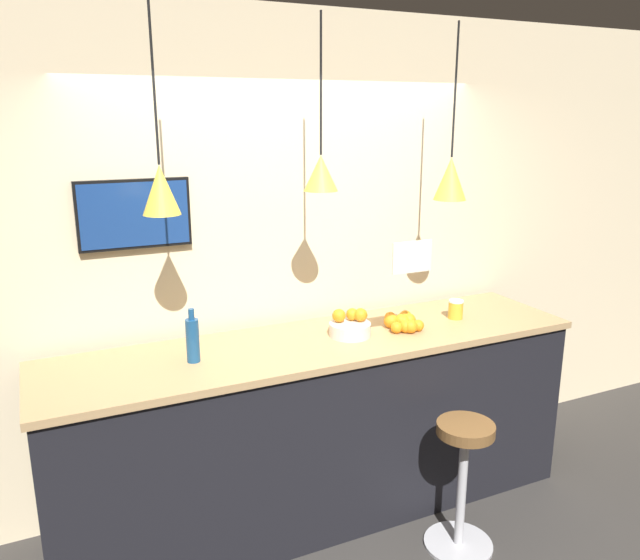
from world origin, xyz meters
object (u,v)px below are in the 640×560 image
(bar_stool, at_px, (463,470))
(juice_bottle, at_px, (193,339))
(fruit_bowl, at_px, (350,326))
(mounted_tv, at_px, (134,214))
(spread_jar, at_px, (456,309))

(bar_stool, distance_m, juice_bottle, 1.59)
(fruit_bowl, bearing_deg, mounted_tv, 158.83)
(bar_stool, bearing_deg, mounted_tv, 143.97)
(bar_stool, height_order, juice_bottle, juice_bottle)
(bar_stool, bearing_deg, spread_jar, 58.88)
(fruit_bowl, height_order, mounted_tv, mounted_tv)
(bar_stool, bearing_deg, juice_bottle, 153.81)
(mounted_tv, bearing_deg, fruit_bowl, -21.17)
(bar_stool, distance_m, mounted_tv, 2.22)
(juice_bottle, bearing_deg, spread_jar, 0.00)
(fruit_bowl, bearing_deg, bar_stool, -60.33)
(fruit_bowl, distance_m, spread_jar, 0.74)
(bar_stool, height_order, fruit_bowl, fruit_bowl)
(fruit_bowl, bearing_deg, spread_jar, -0.51)
(spread_jar, bearing_deg, fruit_bowl, 179.49)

